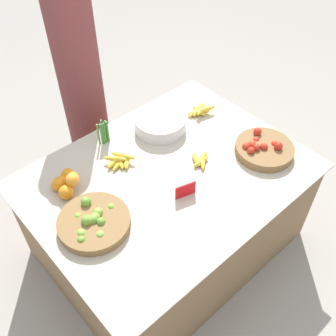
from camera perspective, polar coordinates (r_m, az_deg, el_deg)
The scene contains 12 objects.
ground_plane at distance 2.78m, azimuth 0.00°, elevation -10.67°, with size 12.00×12.00×0.00m, color #A39E93.
market_table at distance 2.50m, azimuth 0.00°, elevation -6.30°, with size 1.56×1.19×0.69m.
lime_bowl at distance 2.02m, azimuth -10.75°, elevation -7.65°, with size 0.37×0.37×0.09m.
tomato_basket at distance 2.41m, azimuth 13.65°, elevation 2.71°, with size 0.35×0.35×0.10m.
orange_pile at distance 2.20m, azimuth -14.58°, elevation -2.12°, with size 0.16×0.18×0.13m.
metal_bowl at distance 2.50m, azimuth -1.12°, elevation 6.52°, with size 0.32×0.32×0.09m.
price_sign at distance 2.10m, azimuth 2.55°, elevation -3.26°, with size 0.12×0.04×0.09m.
veg_bundle at distance 2.42m, azimuth -9.36°, elevation 5.12°, with size 0.07×0.05×0.15m.
banana_bunch_front_center at distance 2.30m, azimuth -6.95°, elevation 1.13°, with size 0.17×0.17×0.05m.
banana_bunch_front_right at distance 2.65m, azimuth 4.60°, elevation 8.28°, with size 0.18×0.13×0.06m.
banana_bunch_back_center at distance 2.30m, azimuth 4.74°, elevation 1.13°, with size 0.15×0.15×0.03m.
vendor_person at distance 2.78m, azimuth -12.43°, elevation 11.37°, with size 0.29×0.29×1.70m.
Camera 1 is at (-1.03, -1.14, 2.32)m, focal length 42.00 mm.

